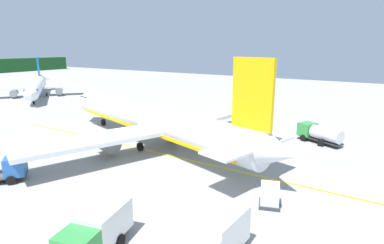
# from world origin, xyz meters

# --- Properties ---
(airliner_foreground) EXTENTS (34.25, 41.04, 11.90)m
(airliner_foreground) POSITION_xyz_m (22.01, 16.55, 3.39)
(airliner_foreground) COLOR silver
(airliner_foreground) RESTS_ON ground
(airliner_mid_apron) EXTENTS (25.43, 29.80, 9.86)m
(airliner_mid_apron) POSITION_xyz_m (37.36, 68.27, 2.81)
(airliner_mid_apron) COLOR white
(airliner_mid_apron) RESTS_ON ground
(service_truck_fuel) EXTENTS (5.78, 3.42, 2.70)m
(service_truck_fuel) POSITION_xyz_m (2.96, 5.29, 1.51)
(service_truck_fuel) COLOR #338C3F
(service_truck_fuel) RESTS_ON ground
(service_truck_baggage) EXTENTS (5.67, 2.66, 2.90)m
(service_truck_baggage) POSITION_xyz_m (6.17, -1.42, 1.59)
(service_truck_baggage) COLOR white
(service_truck_baggage) RESTS_ON ground
(service_truck_catering) EXTENTS (6.66, 5.91, 2.77)m
(service_truck_catering) POSITION_xyz_m (5.13, 21.50, 1.16)
(service_truck_catering) COLOR #2659A5
(service_truck_catering) RESTS_ON ground
(service_truck_pushback) EXTENTS (4.35, 6.31, 2.40)m
(service_truck_pushback) POSITION_xyz_m (35.01, -1.89, 1.40)
(service_truck_pushback) COLOR #338C3F
(service_truck_pushback) RESTS_ON ground
(cargo_container_near) EXTENTS (2.12, 2.12, 2.10)m
(cargo_container_near) POSITION_xyz_m (14.55, -2.02, 1.00)
(cargo_container_near) COLOR #333338
(cargo_container_near) RESTS_ON ground
(cargo_container_mid) EXTENTS (2.39, 2.39, 2.00)m
(cargo_container_mid) POSITION_xyz_m (31.07, 7.60, 0.95)
(cargo_container_mid) COLOR #333338
(cargo_container_mid) RESTS_ON ground
(crew_marshaller) EXTENTS (0.54, 0.44, 1.66)m
(crew_marshaller) POSITION_xyz_m (23.17, 2.81, 0.98)
(crew_marshaller) COLOR #191E33
(crew_marshaller) RESTS_ON ground
(crew_loader_left) EXTENTS (0.50, 0.47, 1.65)m
(crew_loader_left) POSITION_xyz_m (22.75, 9.46, 0.97)
(crew_loader_left) COLOR #191E33
(crew_loader_left) RESTS_ON ground
(apron_guide_line) EXTENTS (0.30, 60.00, 0.01)m
(apron_guide_line) POSITION_xyz_m (19.87, 12.10, 0.01)
(apron_guide_line) COLOR yellow
(apron_guide_line) RESTS_ON ground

